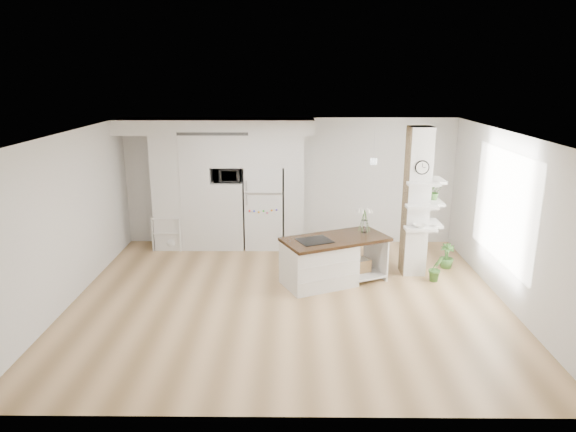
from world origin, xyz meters
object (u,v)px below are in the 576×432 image
refrigerator (264,207)px  floor_plant_a (436,268)px  bookshelf (170,235)px  kitchen_island (325,260)px

refrigerator → floor_plant_a: (3.15, -1.89, -0.64)m
bookshelf → refrigerator: bearing=7.5°
kitchen_island → floor_plant_a: size_ratio=4.20×
kitchen_island → bookshelf: kitchen_island is taller
refrigerator → floor_plant_a: bearing=-31.0°
refrigerator → bookshelf: (-1.99, -0.18, -0.57)m
refrigerator → floor_plant_a: 3.73m
floor_plant_a → refrigerator: bearing=149.0°
refrigerator → bookshelf: bearing=-174.7°
refrigerator → kitchen_island: refrigerator is taller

